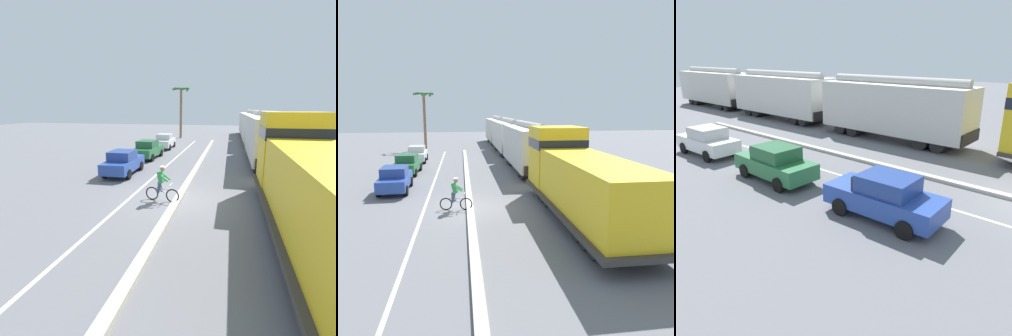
{
  "view_description": "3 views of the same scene",
  "coord_description": "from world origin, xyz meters",
  "views": [
    {
      "loc": [
        2.32,
        -12.0,
        4.34
      ],
      "look_at": [
        -0.86,
        1.35,
        1.23
      ],
      "focal_mm": 28.0,
      "sensor_mm": 36.0,
      "label": 1
    },
    {
      "loc": [
        -0.37,
        -17.12,
        5.2
      ],
      "look_at": [
        2.05,
        0.56,
        1.99
      ],
      "focal_mm": 35.0,
      "sensor_mm": 36.0,
      "label": 2
    },
    {
      "loc": [
        -13.43,
        -1.62,
        5.48
      ],
      "look_at": [
        -4.0,
        6.54,
        1.15
      ],
      "focal_mm": 35.0,
      "sensor_mm": 36.0,
      "label": 3
    }
  ],
  "objects": [
    {
      "name": "ground_plane",
      "position": [
        0.0,
        0.0,
        0.0
      ],
      "size": [
        120.0,
        120.0,
        0.0
      ],
      "primitive_type": "plane",
      "color": "slate"
    },
    {
      "name": "median_curb",
      "position": [
        0.0,
        6.0,
        0.08
      ],
      "size": [
        0.36,
        36.0,
        0.16
      ],
      "primitive_type": "cube",
      "color": "#B2AD9E",
      "rests_on": "ground"
    },
    {
      "name": "lane_stripe",
      "position": [
        -2.4,
        6.0,
        0.0
      ],
      "size": [
        0.14,
        36.0,
        0.01
      ],
      "primitive_type": "cube",
      "color": "silver",
      "rests_on": "ground"
    },
    {
      "name": "locomotive",
      "position": [
        5.22,
        -2.01,
        1.8
      ],
      "size": [
        3.1,
        11.61,
        4.2
      ],
      "color": "gold",
      "rests_on": "ground"
    },
    {
      "name": "hopper_car_lead",
      "position": [
        5.22,
        10.14,
        2.08
      ],
      "size": [
        2.9,
        10.6,
        4.18
      ],
      "color": "beige",
      "rests_on": "ground"
    },
    {
      "name": "hopper_car_middle",
      "position": [
        5.22,
        21.74,
        2.08
      ],
      "size": [
        2.9,
        10.6,
        4.18
      ],
      "color": "silver",
      "rests_on": "ground"
    },
    {
      "name": "hopper_car_trailing",
      "position": [
        5.22,
        33.34,
        2.08
      ],
      "size": [
        2.9,
        10.6,
        4.18
      ],
      "color": "beige",
      "rests_on": "ground"
    },
    {
      "name": "parked_car_blue",
      "position": [
        -4.63,
        4.14,
        0.82
      ],
      "size": [
        1.94,
        4.25,
        1.62
      ],
      "color": "#28479E",
      "rests_on": "ground"
    },
    {
      "name": "parked_car_green",
      "position": [
        -4.76,
        10.04,
        0.82
      ],
      "size": [
        1.94,
        4.25,
        1.62
      ],
      "color": "#286B3D",
      "rests_on": "ground"
    },
    {
      "name": "parked_car_white",
      "position": [
        -4.77,
        16.22,
        0.82
      ],
      "size": [
        1.91,
        4.24,
        1.62
      ],
      "color": "silver",
      "rests_on": "ground"
    },
    {
      "name": "cyclist",
      "position": [
        -0.74,
        -0.44,
        0.82
      ],
      "size": [
        1.7,
        0.51,
        1.71
      ],
      "color": "black",
      "rests_on": "ground"
    },
    {
      "name": "palm_tree_near",
      "position": [
        -5.09,
        27.4,
        5.56
      ],
      "size": [
        2.68,
        2.76,
        7.58
      ],
      "color": "#846647",
      "rests_on": "ground"
    }
  ]
}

